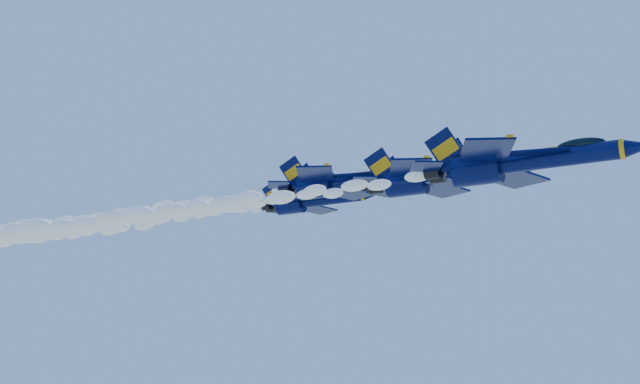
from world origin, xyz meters
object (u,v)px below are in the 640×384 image
at_px(jet_lead, 522,161).
at_px(jet_third, 346,181).
at_px(jet_fourth, 314,201).
at_px(jet_second, 442,176).

distance_m(jet_lead, jet_third, 28.88).
distance_m(jet_third, jet_fourth, 14.62).
relative_size(jet_lead, jet_second, 0.97).
bearing_deg(jet_lead, jet_fourth, 136.86).
distance_m(jet_second, jet_third, 12.97).
relative_size(jet_lead, jet_fourth, 1.10).
height_order(jet_second, jet_fourth, jet_fourth).
bearing_deg(jet_third, jet_lead, -39.31).
xyz_separation_m(jet_lead, jet_third, (-21.88, 17.91, 5.85)).
bearing_deg(jet_lead, jet_second, 127.99).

